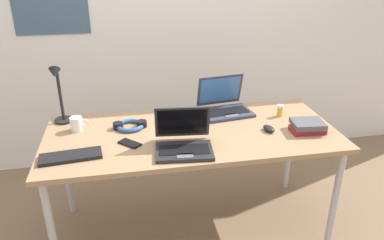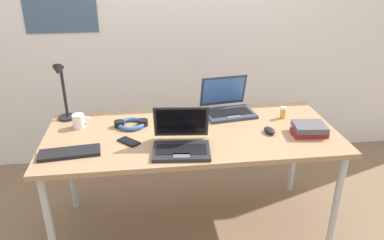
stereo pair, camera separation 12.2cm
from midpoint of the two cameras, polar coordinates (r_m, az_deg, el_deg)
name	(u,v)px [view 2 (the right image)]	position (r m, az deg, el deg)	size (l,w,h in m)	color
ground_plane	(192,226)	(2.74, 1.32, -15.83)	(12.00, 12.00, 0.00)	#7A6047
wall_back	(175,13)	(3.22, -1.52, 15.97)	(6.00, 0.13, 2.60)	silver
desk	(192,140)	(2.36, 1.48, -3.04)	(1.80, 0.80, 0.74)	#9E7A56
desk_lamp	(63,92)	(2.53, -17.69, 4.00)	(0.12, 0.18, 0.40)	black
laptop_back_left	(181,142)	(2.12, 0.02, -3.31)	(0.35, 0.32, 0.23)	#232326
laptop_front_left	(228,106)	(2.61, 6.76, 2.07)	(0.37, 0.32, 0.24)	#33384C
external_keyboard	(70,153)	(2.17, -16.55, -4.80)	(0.33, 0.12, 0.02)	black
computer_mouse	(270,130)	(2.37, 13.14, -1.58)	(0.06, 0.10, 0.03)	black
cell_phone	(129,142)	(2.23, -8.02, -3.30)	(0.06, 0.14, 0.01)	black
headphones	(131,124)	(2.42, -7.79, -0.60)	(0.21, 0.18, 0.04)	#335999
pill_bottle	(283,112)	(2.60, 14.96, 1.11)	(0.04, 0.04, 0.08)	gold
book_stack	(309,129)	(2.41, 18.77, -1.36)	(0.21, 0.18, 0.07)	maroon
coffee_mug	(79,121)	(2.46, -15.42, -0.16)	(0.11, 0.08, 0.09)	white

